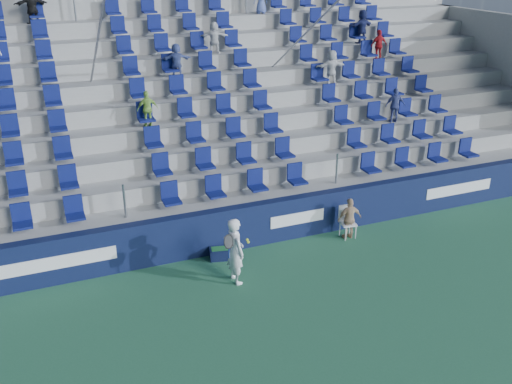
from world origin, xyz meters
The scene contains 7 objects.
ground centered at (0.00, 0.00, 0.00)m, with size 70.00×70.00×0.00m, color #2C6744.
sponsor_wall centered at (0.00, 3.15, 0.60)m, with size 24.00×0.32×1.20m.
grandstand centered at (0.00, 8.24, 2.14)m, with size 24.00×8.17×6.63m.
tennis_player centered at (-0.82, 1.58, 0.84)m, with size 0.69×0.66×1.68m.
line_judge_chair centered at (2.85, 2.64, 0.52)m, with size 0.45×0.46×0.91m.
line_judge centered at (2.85, 2.50, 0.60)m, with size 0.70×0.29×1.19m, color tan.
ball_bin centered at (-0.83, 2.75, 0.16)m, with size 0.59×0.45×0.30m.
Camera 1 is at (-4.81, -9.57, 7.47)m, focal length 40.00 mm.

